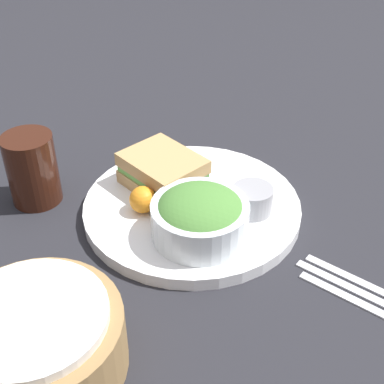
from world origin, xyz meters
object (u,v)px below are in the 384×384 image
object	(u,v)px
fork	(374,288)
drink_glass	(32,169)
knife	(368,296)
sandwich	(161,172)
spoon	(363,304)
salad_bowl	(200,216)
dressing_cup	(252,200)
plate	(192,207)
bread_basket	(36,341)

from	to	relation	value
fork	drink_glass	bearing A→B (deg)	-164.38
drink_glass	knife	world-z (taller)	drink_glass
sandwich	knife	bearing A→B (deg)	-174.40
sandwich	spoon	size ratio (longest dim) A/B	0.71
sandwich	salad_bowl	xyz separation A→B (m)	(-0.13, 0.04, 0.01)
dressing_cup	spoon	world-z (taller)	dressing_cup
dressing_cup	fork	xyz separation A→B (m)	(-0.21, -0.00, -0.04)
plate	sandwich	bearing A→B (deg)	2.81
sandwich	bread_basket	xyz separation A→B (m)	(-0.14, 0.32, -0.00)
bread_basket	knife	bearing A→B (deg)	-121.30
spoon	plate	bearing A→B (deg)	176.49
salad_bowl	fork	distance (m)	0.25
salad_bowl	fork	world-z (taller)	salad_bowl
dressing_cup	bread_basket	bearing A→B (deg)	89.22
spoon	sandwich	bearing A→B (deg)	176.51
salad_bowl	fork	bearing A→B (deg)	-157.05
plate	fork	size ratio (longest dim) A/B	1.71
dressing_cup	bread_basket	size ratio (longest dim) A/B	0.31
dressing_cup	fork	distance (m)	0.21
sandwich	salad_bowl	distance (m)	0.13
dressing_cup	plate	bearing A→B (deg)	31.78
sandwich	drink_glass	xyz separation A→B (m)	(0.14, 0.15, 0.01)
fork	spoon	distance (m)	0.04
fork	spoon	size ratio (longest dim) A/B	1.11
bread_basket	spoon	size ratio (longest dim) A/B	1.12
drink_glass	spoon	xyz separation A→B (m)	(-0.50, -0.16, -0.06)
salad_bowl	fork	xyz separation A→B (m)	(-0.23, -0.10, -0.05)
plate	sandwich	world-z (taller)	sandwich
knife	spoon	world-z (taller)	same
sandwich	drink_glass	size ratio (longest dim) A/B	1.09
plate	spoon	world-z (taller)	plate
fork	salad_bowl	bearing A→B (deg)	-163.27
drink_glass	fork	distance (m)	0.54
drink_glass	sandwich	bearing A→B (deg)	-134.17
plate	salad_bowl	bearing A→B (deg)	142.42
drink_glass	spoon	distance (m)	0.53
drink_glass	bread_basket	distance (m)	0.33
spoon	knife	bearing A→B (deg)	90.00
bread_basket	fork	size ratio (longest dim) A/B	1.01
bread_basket	fork	xyz separation A→B (m)	(-0.22, -0.37, -0.04)
fork	knife	bearing A→B (deg)	-90.00
dressing_cup	knife	size ratio (longest dim) A/B	0.30
plate	fork	world-z (taller)	plate
knife	spoon	distance (m)	0.02
salad_bowl	dressing_cup	world-z (taller)	salad_bowl
plate	fork	distance (m)	0.29
sandwich	knife	world-z (taller)	sandwich
sandwich	fork	distance (m)	0.36
bread_basket	fork	distance (m)	0.43
bread_basket	plate	bearing A→B (deg)	-77.10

